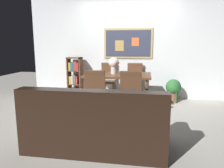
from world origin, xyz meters
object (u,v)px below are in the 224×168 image
(dining_chair_far_right, at_px, (135,78))
(dining_chair_near_left, at_px, (96,90))
(flower_vase, at_px, (114,64))
(leather_couch, at_px, (96,126))
(potted_ivy, at_px, (173,90))
(dining_chair_near_right, at_px, (131,91))
(bookshelf, at_px, (75,78))
(dining_table, at_px, (118,78))
(dining_chair_far_left, at_px, (108,78))

(dining_chair_far_right, xyz_separation_m, dining_chair_near_left, (-0.63, -1.53, 0.00))
(dining_chair_near_left, relative_size, flower_vase, 2.49)
(leather_couch, relative_size, potted_ivy, 3.12)
(dining_chair_near_right, height_order, bookshelf, bookshelf)
(dining_chair_near_right, xyz_separation_m, leather_couch, (-0.38, -1.18, -0.23))
(dining_table, height_order, bookshelf, bookshelf)
(dining_chair_far_left, relative_size, flower_vase, 2.49)
(potted_ivy, bearing_deg, dining_chair_near_right, -122.44)
(dining_chair_near_right, bearing_deg, dining_table, 113.30)
(dining_chair_far_right, height_order, bookshelf, bookshelf)
(leather_couch, xyz_separation_m, flower_vase, (-0.06, 1.99, 0.65))
(leather_couch, bearing_deg, flower_vase, 91.81)
(dining_chair_near_left, bearing_deg, dining_table, 68.22)
(dining_chair_far_right, xyz_separation_m, potted_ivy, (0.94, -0.10, -0.24))
(potted_ivy, bearing_deg, dining_table, -152.81)
(dining_chair_far_right, xyz_separation_m, leather_couch, (-0.36, -2.74, -0.23))
(dining_chair_near_left, xyz_separation_m, leather_couch, (0.28, -1.21, -0.23))
(dining_table, bearing_deg, dining_chair_near_left, -111.78)
(dining_chair_near_right, bearing_deg, dining_chair_far_left, 114.22)
(leather_couch, bearing_deg, dining_chair_far_right, 82.59)
(bookshelf, distance_m, potted_ivy, 2.52)
(dining_table, xyz_separation_m, dining_chair_far_left, (-0.36, 0.76, -0.10))
(dining_chair_near_right, bearing_deg, leather_couch, -107.70)
(dining_chair_near_right, distance_m, bookshelf, 2.20)
(dining_table, distance_m, bookshelf, 1.44)
(leather_couch, bearing_deg, dining_chair_far_left, 96.78)
(leather_couch, height_order, bookshelf, bookshelf)
(dining_chair_far_left, distance_m, leather_couch, 2.77)
(bookshelf, bearing_deg, leather_couch, -65.91)
(flower_vase, bearing_deg, potted_ivy, 25.26)
(dining_table, bearing_deg, potted_ivy, 27.19)
(leather_couch, distance_m, potted_ivy, 2.94)
(flower_vase, bearing_deg, dining_chair_far_left, 109.23)
(leather_couch, height_order, potted_ivy, leather_couch)
(dining_table, distance_m, potted_ivy, 1.46)
(dining_chair_far_right, bearing_deg, flower_vase, -119.28)
(leather_couch, bearing_deg, bookshelf, 114.09)
(dining_chair_far_right, xyz_separation_m, dining_chair_far_left, (-0.68, 0.01, 0.00))
(dining_chair_far_left, bearing_deg, dining_chair_far_right, -0.74)
(leather_couch, bearing_deg, dining_chair_near_left, 102.94)
(dining_table, xyz_separation_m, dining_chair_far_right, (0.32, 0.76, -0.10))
(dining_chair_far_left, xyz_separation_m, bookshelf, (-0.88, -0.04, -0.03))
(dining_chair_far_left, height_order, leather_couch, dining_chair_far_left)
(dining_chair_near_right, relative_size, leather_couch, 0.51)
(dining_chair_far_right, distance_m, dining_chair_near_right, 1.56)
(dining_chair_far_right, distance_m, dining_chair_far_left, 0.68)
(dining_chair_near_left, relative_size, leather_couch, 0.51)
(leather_couch, bearing_deg, dining_table, 89.06)
(dining_chair_far_left, xyz_separation_m, flower_vase, (0.26, -0.76, 0.42))
(dining_table, height_order, potted_ivy, dining_table)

